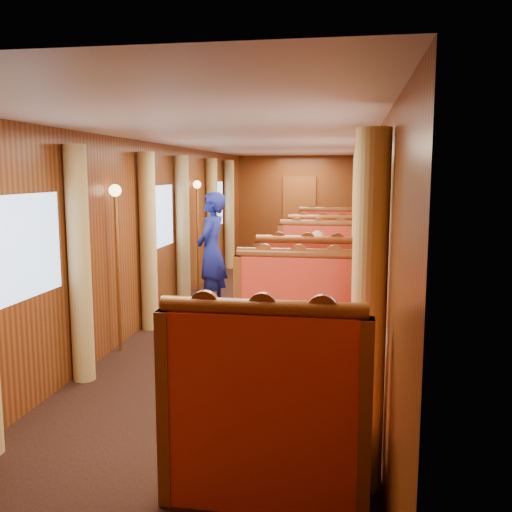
% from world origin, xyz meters
% --- Properties ---
extents(floor, '(3.00, 12.00, 0.01)m').
position_xyz_m(floor, '(0.00, 0.00, 0.00)').
color(floor, black).
rests_on(floor, ground).
extents(ceiling, '(3.00, 12.00, 0.01)m').
position_xyz_m(ceiling, '(0.00, 0.00, 2.50)').
color(ceiling, silver).
rests_on(ceiling, wall_left).
extents(wall_far, '(3.00, 0.01, 2.50)m').
position_xyz_m(wall_far, '(0.00, 6.00, 1.25)').
color(wall_far, brown).
rests_on(wall_far, floor).
extents(wall_near, '(3.00, 0.01, 2.50)m').
position_xyz_m(wall_near, '(0.00, -6.00, 1.25)').
color(wall_near, brown).
rests_on(wall_near, floor).
extents(wall_left, '(0.01, 12.00, 2.50)m').
position_xyz_m(wall_left, '(-1.50, 0.00, 1.25)').
color(wall_left, brown).
rests_on(wall_left, floor).
extents(wall_right, '(0.01, 12.00, 2.50)m').
position_xyz_m(wall_right, '(1.50, 0.00, 1.25)').
color(wall_right, brown).
rests_on(wall_right, floor).
extents(doorway_far, '(0.80, 0.04, 2.00)m').
position_xyz_m(doorway_far, '(0.00, 5.97, 1.00)').
color(doorway_far, brown).
rests_on(doorway_far, floor).
extents(table_near, '(1.05, 0.72, 0.75)m').
position_xyz_m(table_near, '(0.75, -3.50, 0.38)').
color(table_near, white).
rests_on(table_near, floor).
extents(banquette_near_fwd, '(1.30, 0.55, 1.34)m').
position_xyz_m(banquette_near_fwd, '(0.75, -4.51, 0.42)').
color(banquette_near_fwd, '#AD1319').
rests_on(banquette_near_fwd, floor).
extents(banquette_near_aft, '(1.30, 0.55, 1.34)m').
position_xyz_m(banquette_near_aft, '(0.75, -2.49, 0.42)').
color(banquette_near_aft, '#AD1319').
rests_on(banquette_near_aft, floor).
extents(table_mid, '(1.05, 0.72, 0.75)m').
position_xyz_m(table_mid, '(0.75, 0.00, 0.38)').
color(table_mid, white).
rests_on(table_mid, floor).
extents(banquette_mid_fwd, '(1.30, 0.55, 1.34)m').
position_xyz_m(banquette_mid_fwd, '(0.75, -1.01, 0.42)').
color(banquette_mid_fwd, '#AD1319').
rests_on(banquette_mid_fwd, floor).
extents(banquette_mid_aft, '(1.30, 0.55, 1.34)m').
position_xyz_m(banquette_mid_aft, '(0.75, 1.01, 0.42)').
color(banquette_mid_aft, '#AD1319').
rests_on(banquette_mid_aft, floor).
extents(table_far, '(1.05, 0.72, 0.75)m').
position_xyz_m(table_far, '(0.75, 3.50, 0.38)').
color(table_far, white).
rests_on(table_far, floor).
extents(banquette_far_fwd, '(1.30, 0.55, 1.34)m').
position_xyz_m(banquette_far_fwd, '(0.75, 2.49, 0.42)').
color(banquette_far_fwd, '#AD1319').
rests_on(banquette_far_fwd, floor).
extents(banquette_far_aft, '(1.30, 0.55, 1.34)m').
position_xyz_m(banquette_far_aft, '(0.75, 4.51, 0.42)').
color(banquette_far_aft, '#AD1319').
rests_on(banquette_far_aft, floor).
extents(tea_tray, '(0.35, 0.28, 0.01)m').
position_xyz_m(tea_tray, '(0.63, -3.56, 0.76)').
color(tea_tray, silver).
rests_on(tea_tray, table_near).
extents(teapot_left, '(0.19, 0.16, 0.14)m').
position_xyz_m(teapot_left, '(0.54, -3.60, 0.82)').
color(teapot_left, silver).
rests_on(teapot_left, tea_tray).
extents(teapot_right, '(0.16, 0.13, 0.11)m').
position_xyz_m(teapot_right, '(0.71, -3.66, 0.81)').
color(teapot_right, silver).
rests_on(teapot_right, tea_tray).
extents(teapot_back, '(0.18, 0.16, 0.12)m').
position_xyz_m(teapot_back, '(0.61, -3.44, 0.81)').
color(teapot_back, silver).
rests_on(teapot_back, tea_tray).
extents(fruit_plate, '(0.24, 0.24, 0.05)m').
position_xyz_m(fruit_plate, '(1.08, -3.62, 0.77)').
color(fruit_plate, white).
rests_on(fruit_plate, table_near).
extents(cup_inboard, '(0.08, 0.08, 0.26)m').
position_xyz_m(cup_inboard, '(0.40, -3.34, 0.86)').
color(cup_inboard, white).
rests_on(cup_inboard, table_near).
extents(cup_outboard, '(0.08, 0.08, 0.26)m').
position_xyz_m(cup_outboard, '(0.42, -3.32, 0.86)').
color(cup_outboard, white).
rests_on(cup_outboard, table_near).
extents(rose_vase_mid, '(0.06, 0.06, 0.36)m').
position_xyz_m(rose_vase_mid, '(0.72, 0.01, 0.93)').
color(rose_vase_mid, silver).
rests_on(rose_vase_mid, table_mid).
extents(rose_vase_far, '(0.06, 0.06, 0.36)m').
position_xyz_m(rose_vase_far, '(0.76, 3.54, 0.93)').
color(rose_vase_far, silver).
rests_on(rose_vase_far, table_far).
extents(window_left_near, '(0.01, 1.20, 0.90)m').
position_xyz_m(window_left_near, '(-1.49, -3.50, 1.45)').
color(window_left_near, '#8DADD7').
rests_on(window_left_near, wall_left).
extents(curtain_left_near_b, '(0.22, 0.22, 2.35)m').
position_xyz_m(curtain_left_near_b, '(-1.38, -2.72, 1.18)').
color(curtain_left_near_b, tan).
rests_on(curtain_left_near_b, floor).
extents(window_right_near, '(0.01, 1.20, 0.90)m').
position_xyz_m(window_right_near, '(1.49, -3.50, 1.45)').
color(window_right_near, '#8DADD7').
rests_on(window_right_near, wall_right).
extents(curtain_right_near_a, '(0.22, 0.22, 2.35)m').
position_xyz_m(curtain_right_near_a, '(1.38, -4.28, 1.18)').
color(curtain_right_near_a, tan).
rests_on(curtain_right_near_a, floor).
extents(curtain_right_near_b, '(0.22, 0.22, 2.35)m').
position_xyz_m(curtain_right_near_b, '(1.38, -2.72, 1.18)').
color(curtain_right_near_b, tan).
rests_on(curtain_right_near_b, floor).
extents(window_left_mid, '(0.01, 1.20, 0.90)m').
position_xyz_m(window_left_mid, '(-1.49, 0.00, 1.45)').
color(window_left_mid, '#8DADD7').
rests_on(window_left_mid, wall_left).
extents(curtain_left_mid_a, '(0.22, 0.22, 2.35)m').
position_xyz_m(curtain_left_mid_a, '(-1.38, -0.78, 1.18)').
color(curtain_left_mid_a, tan).
rests_on(curtain_left_mid_a, floor).
extents(curtain_left_mid_b, '(0.22, 0.22, 2.35)m').
position_xyz_m(curtain_left_mid_b, '(-1.38, 0.78, 1.18)').
color(curtain_left_mid_b, tan).
rests_on(curtain_left_mid_b, floor).
extents(window_right_mid, '(0.01, 1.20, 0.90)m').
position_xyz_m(window_right_mid, '(1.49, 0.00, 1.45)').
color(window_right_mid, '#8DADD7').
rests_on(window_right_mid, wall_right).
extents(curtain_right_mid_a, '(0.22, 0.22, 2.35)m').
position_xyz_m(curtain_right_mid_a, '(1.38, -0.78, 1.18)').
color(curtain_right_mid_a, tan).
rests_on(curtain_right_mid_a, floor).
extents(curtain_right_mid_b, '(0.22, 0.22, 2.35)m').
position_xyz_m(curtain_right_mid_b, '(1.38, 0.78, 1.18)').
color(curtain_right_mid_b, tan).
rests_on(curtain_right_mid_b, floor).
extents(window_left_far, '(0.01, 1.20, 0.90)m').
position_xyz_m(window_left_far, '(-1.49, 3.50, 1.45)').
color(window_left_far, '#8DADD7').
rests_on(window_left_far, wall_left).
extents(curtain_left_far_a, '(0.22, 0.22, 2.35)m').
position_xyz_m(curtain_left_far_a, '(-1.38, 2.72, 1.18)').
color(curtain_left_far_a, tan).
rests_on(curtain_left_far_a, floor).
extents(curtain_left_far_b, '(0.22, 0.22, 2.35)m').
position_xyz_m(curtain_left_far_b, '(-1.38, 4.28, 1.18)').
color(curtain_left_far_b, tan).
rests_on(curtain_left_far_b, floor).
extents(window_right_far, '(0.01, 1.20, 0.90)m').
position_xyz_m(window_right_far, '(1.49, 3.50, 1.45)').
color(window_right_far, '#8DADD7').
rests_on(window_right_far, wall_right).
extents(curtain_right_far_a, '(0.22, 0.22, 2.35)m').
position_xyz_m(curtain_right_far_a, '(1.38, 2.72, 1.18)').
color(curtain_right_far_a, tan).
rests_on(curtain_right_far_a, floor).
extents(curtain_right_far_b, '(0.22, 0.22, 2.35)m').
position_xyz_m(curtain_right_far_b, '(1.38, 4.28, 1.18)').
color(curtain_right_far_b, tan).
rests_on(curtain_right_far_b, floor).
extents(sconce_left_fore, '(0.14, 0.14, 1.95)m').
position_xyz_m(sconce_left_fore, '(-1.40, -1.75, 1.38)').
color(sconce_left_fore, '#BF8C3F').
rests_on(sconce_left_fore, floor).
extents(sconce_right_fore, '(0.14, 0.14, 1.95)m').
position_xyz_m(sconce_right_fore, '(1.40, -1.75, 1.38)').
color(sconce_right_fore, '#BF8C3F').
rests_on(sconce_right_fore, floor).
extents(sconce_left_aft, '(0.14, 0.14, 1.95)m').
position_xyz_m(sconce_left_aft, '(-1.40, 1.75, 1.38)').
color(sconce_left_aft, '#BF8C3F').
rests_on(sconce_left_aft, floor).
extents(sconce_right_aft, '(0.14, 0.14, 1.95)m').
position_xyz_m(sconce_right_aft, '(1.40, 1.75, 1.38)').
color(sconce_right_aft, '#BF8C3F').
rests_on(sconce_right_aft, floor).
extents(steward, '(0.51, 0.70, 1.79)m').
position_xyz_m(steward, '(-0.82, 0.43, 0.90)').
color(steward, navy).
rests_on(steward, floor).
extents(passenger, '(0.40, 0.44, 0.76)m').
position_xyz_m(passenger, '(0.75, 0.73, 0.74)').
color(passenger, beige).
rests_on(passenger, banquette_mid_aft).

